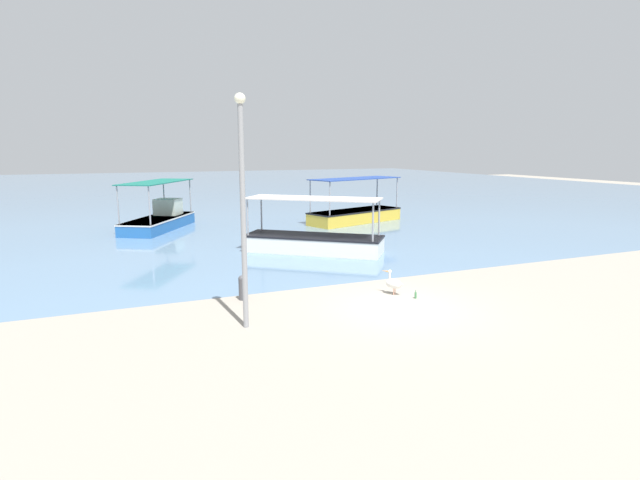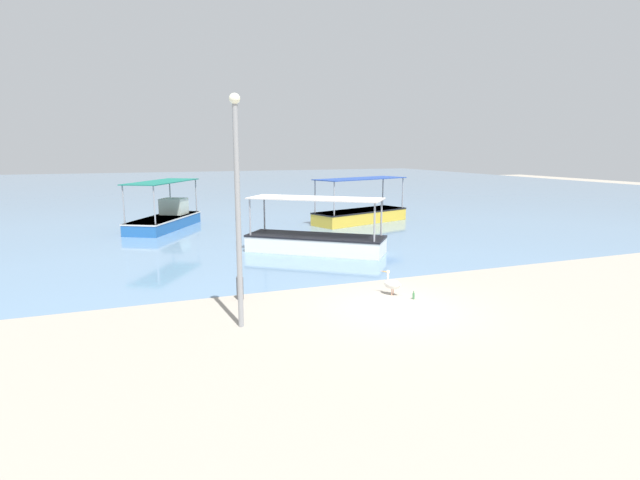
{
  "view_description": "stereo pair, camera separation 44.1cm",
  "coord_description": "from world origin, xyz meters",
  "px_view_note": "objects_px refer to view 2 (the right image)",
  "views": [
    {
      "loc": [
        -7.67,
        -12.27,
        4.66
      ],
      "look_at": [
        -0.66,
        4.63,
        1.3
      ],
      "focal_mm": 28.0,
      "sensor_mm": 36.0,
      "label": 1
    },
    {
      "loc": [
        -7.26,
        -12.43,
        4.66
      ],
      "look_at": [
        -0.66,
        4.63,
        1.3
      ],
      "focal_mm": 28.0,
      "sensor_mm": 36.0,
      "label": 2
    }
  ],
  "objects_px": {
    "fishing_boat_near_left": "(316,240)",
    "fishing_boat_center": "(360,214)",
    "pelican": "(392,284)",
    "fishing_boat_far_left": "(166,218)",
    "glass_bottle": "(414,296)",
    "mooring_bollard": "(240,286)",
    "lamp_post": "(238,200)"
  },
  "relations": [
    {
      "from": "fishing_boat_near_left",
      "to": "mooring_bollard",
      "type": "distance_m",
      "value": 7.63
    },
    {
      "from": "fishing_boat_near_left",
      "to": "fishing_boat_far_left",
      "type": "distance_m",
      "value": 11.35
    },
    {
      "from": "pelican",
      "to": "fishing_boat_center",
      "type": "bearing_deg",
      "value": 67.95
    },
    {
      "from": "fishing_boat_near_left",
      "to": "glass_bottle",
      "type": "distance_m",
      "value": 7.93
    },
    {
      "from": "fishing_boat_center",
      "to": "glass_bottle",
      "type": "height_order",
      "value": "fishing_boat_center"
    },
    {
      "from": "fishing_boat_far_left",
      "to": "lamp_post",
      "type": "bearing_deg",
      "value": -88.15
    },
    {
      "from": "mooring_bollard",
      "to": "fishing_boat_far_left",
      "type": "bearing_deg",
      "value": 93.93
    },
    {
      "from": "fishing_boat_center",
      "to": "mooring_bollard",
      "type": "distance_m",
      "value": 17.29
    },
    {
      "from": "pelican",
      "to": "fishing_boat_far_left",
      "type": "bearing_deg",
      "value": 108.7
    },
    {
      "from": "fishing_boat_near_left",
      "to": "fishing_boat_center",
      "type": "xyz_separation_m",
      "value": [
        5.92,
        7.63,
        0.03
      ]
    },
    {
      "from": "fishing_boat_near_left",
      "to": "lamp_post",
      "type": "relative_size",
      "value": 1.02
    },
    {
      "from": "fishing_boat_far_left",
      "to": "lamp_post",
      "type": "distance_m",
      "value": 18.31
    },
    {
      "from": "fishing_boat_far_left",
      "to": "mooring_bollard",
      "type": "distance_m",
      "value": 15.72
    },
    {
      "from": "glass_bottle",
      "to": "fishing_boat_near_left",
      "type": "bearing_deg",
      "value": 92.25
    },
    {
      "from": "lamp_post",
      "to": "glass_bottle",
      "type": "relative_size",
      "value": 22.23
    },
    {
      "from": "fishing_boat_center",
      "to": "mooring_bollard",
      "type": "relative_size",
      "value": 8.75
    },
    {
      "from": "pelican",
      "to": "fishing_boat_near_left",
      "type": "bearing_deg",
      "value": 89.2
    },
    {
      "from": "fishing_boat_far_left",
      "to": "mooring_bollard",
      "type": "xyz_separation_m",
      "value": [
        1.08,
        -15.68,
        -0.2
      ]
    },
    {
      "from": "lamp_post",
      "to": "mooring_bollard",
      "type": "height_order",
      "value": "lamp_post"
    },
    {
      "from": "pelican",
      "to": "mooring_bollard",
      "type": "distance_m",
      "value": 4.85
    },
    {
      "from": "mooring_bollard",
      "to": "fishing_boat_near_left",
      "type": "bearing_deg",
      "value": 51.27
    },
    {
      "from": "pelican",
      "to": "lamp_post",
      "type": "xyz_separation_m",
      "value": [
        -5.16,
        -1.12,
        2.99
      ]
    },
    {
      "from": "fishing_boat_near_left",
      "to": "fishing_boat_far_left",
      "type": "height_order",
      "value": "fishing_boat_far_left"
    },
    {
      "from": "fishing_boat_near_left",
      "to": "mooring_bollard",
      "type": "bearing_deg",
      "value": -128.73
    },
    {
      "from": "fishing_boat_near_left",
      "to": "mooring_bollard",
      "type": "height_order",
      "value": "fishing_boat_near_left"
    },
    {
      "from": "mooring_bollard",
      "to": "pelican",
      "type": "bearing_deg",
      "value": -15.56
    },
    {
      "from": "pelican",
      "to": "glass_bottle",
      "type": "bearing_deg",
      "value": -58.01
    },
    {
      "from": "fishing_boat_near_left",
      "to": "fishing_boat_center",
      "type": "bearing_deg",
      "value": 52.18
    },
    {
      "from": "fishing_boat_far_left",
      "to": "fishing_boat_center",
      "type": "height_order",
      "value": "fishing_boat_center"
    },
    {
      "from": "fishing_boat_far_left",
      "to": "fishing_boat_center",
      "type": "bearing_deg",
      "value": -10.1
    },
    {
      "from": "fishing_boat_center",
      "to": "lamp_post",
      "type": "xyz_separation_m",
      "value": [
        -11.19,
        -16.0,
        2.79
      ]
    },
    {
      "from": "fishing_boat_far_left",
      "to": "glass_bottle",
      "type": "distance_m",
      "value": 18.69
    }
  ]
}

